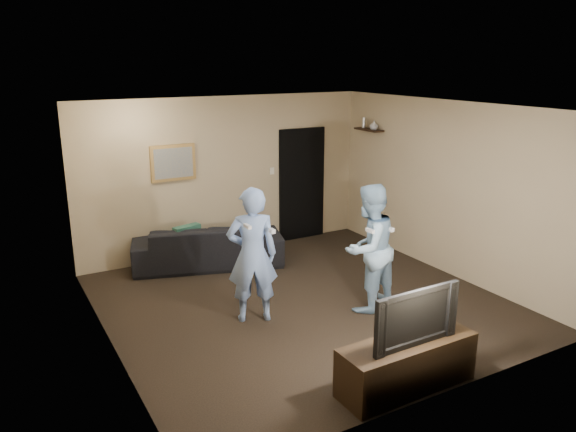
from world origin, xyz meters
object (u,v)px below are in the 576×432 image
wii_player_right (369,248)px  television (410,314)px  wii_player_left (252,255)px  tv_console (407,365)px  sofa (208,245)px

wii_player_right → television: bearing=-114.9°
wii_player_left → wii_player_right: (1.44, -0.44, -0.02)m
wii_player_left → wii_player_right: wii_player_left is taller
tv_console → wii_player_left: wii_player_left is taller
television → sofa: bearing=95.2°
tv_console → sofa: bearing=95.2°
television → tv_console: bearing=0.0°
tv_console → wii_player_left: bearing=106.6°
sofa → wii_player_right: size_ratio=1.39×
wii_player_left → television: bearing=-72.8°
television → wii_player_right: wii_player_right is taller
television → wii_player_left: bearing=106.6°
sofa → television: bearing=113.0°
sofa → tv_console: bearing=113.0°
wii_player_right → wii_player_left: bearing=162.8°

